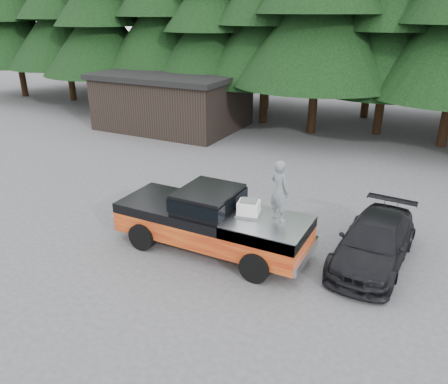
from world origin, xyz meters
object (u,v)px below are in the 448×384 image
at_px(pickup_truck, 212,229).
at_px(man_on_bed, 280,191).
at_px(air_compressor, 249,209).
at_px(parked_car, 374,242).
at_px(utility_building, 173,100).

xyz_separation_m(pickup_truck, man_on_bed, (1.99, 0.24, 1.53)).
height_order(pickup_truck, air_compressor, air_compressor).
bearing_deg(air_compressor, man_on_bed, -2.50).
bearing_deg(man_on_bed, parked_car, -129.22).
bearing_deg(pickup_truck, utility_building, 127.67).
relative_size(man_on_bed, utility_building, 0.21).
xyz_separation_m(pickup_truck, utility_building, (-9.38, 12.15, 1.00)).
bearing_deg(pickup_truck, air_compressor, 4.81).
height_order(parked_car, utility_building, utility_building).
distance_m(man_on_bed, utility_building, 16.47).
xyz_separation_m(parked_car, utility_building, (-13.84, 10.69, 1.03)).
xyz_separation_m(man_on_bed, utility_building, (-11.36, 11.91, -0.53)).
xyz_separation_m(air_compressor, man_on_bed, (0.84, 0.14, 0.66)).
distance_m(air_compressor, man_on_bed, 1.08).
bearing_deg(parked_car, man_on_bed, -150.26).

